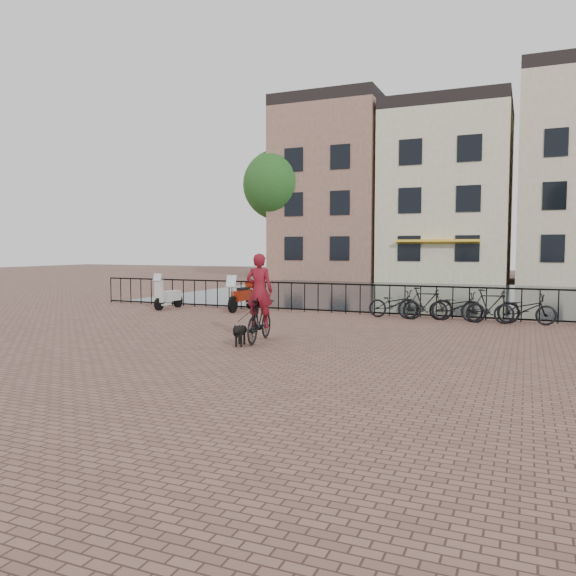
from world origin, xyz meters
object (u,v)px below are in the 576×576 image
at_px(cyclist, 259,303).
at_px(dog, 240,334).
at_px(scooter, 169,290).
at_px(motorcycle, 242,292).

bearing_deg(cyclist, dog, 67.47).
relative_size(dog, scooter, 0.56).
distance_m(motorcycle, scooter, 2.80).
height_order(dog, scooter, scooter).
distance_m(cyclist, scooter, 8.13).
xyz_separation_m(cyclist, scooter, (-6.23, 5.22, -0.26)).
relative_size(cyclist, motorcycle, 1.31).
bearing_deg(scooter, cyclist, -38.35).
bearing_deg(motorcycle, scooter, -171.28).
bearing_deg(scooter, motorcycle, 11.99).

